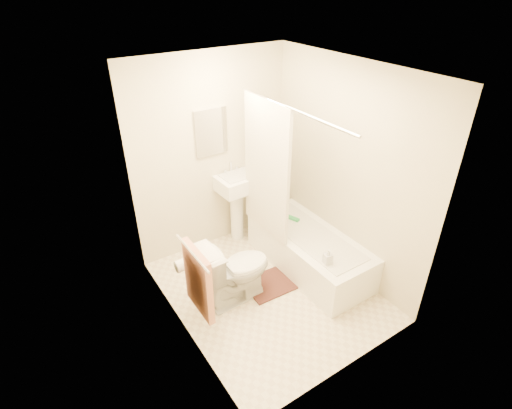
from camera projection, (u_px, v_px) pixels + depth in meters
floor at (268, 290)px, 4.48m from camera, size 2.40×2.40×0.00m
ceiling at (273, 70)px, 3.25m from camera, size 2.40×2.40×0.00m
wall_back at (212, 156)px, 4.72m from camera, size 2.00×0.02×2.40m
wall_left at (174, 230)px, 3.39m from camera, size 0.02×2.40×2.40m
wall_right at (345, 173)px, 4.34m from camera, size 0.02×2.40×2.40m
mirror at (211, 132)px, 4.56m from camera, size 0.40×0.03×0.55m
curtain_rod at (292, 109)px, 3.67m from camera, size 0.03×1.70×0.03m
shower_curtain at (266, 170)px, 4.35m from camera, size 0.04×0.80×1.55m
towel_bar at (192, 253)px, 3.28m from camera, size 0.02×0.60×0.02m
towel at (198, 281)px, 3.46m from camera, size 0.06×0.45×0.66m
toilet_paper at (181, 265)px, 3.76m from camera, size 0.11×0.12×0.12m
toilet at (236, 270)px, 4.19m from camera, size 0.78×0.45×0.76m
sink at (237, 205)px, 5.09m from camera, size 0.54×0.44×1.02m
bathtub at (309, 251)px, 4.73m from camera, size 0.70×1.60×0.45m
bath_mat at (271, 283)px, 4.56m from camera, size 0.61×0.47×0.02m
soap_bottle at (328, 257)px, 4.13m from camera, size 0.10×0.10×0.18m
scrub_brush at (292, 218)px, 4.89m from camera, size 0.12×0.19×0.04m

